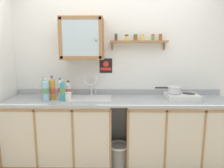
% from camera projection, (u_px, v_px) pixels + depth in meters
% --- Properties ---
extents(back_wall, '(3.59, 0.07, 2.63)m').
position_uv_depth(back_wall, '(119.00, 69.00, 2.80)').
color(back_wall, white).
rests_on(back_wall, ground).
extents(lower_cabinet_run, '(1.39, 0.60, 0.92)m').
position_uv_depth(lower_cabinet_run, '(61.00, 133.00, 2.64)').
color(lower_cabinet_run, black).
rests_on(lower_cabinet_run, ground).
extents(lower_cabinet_run_right, '(1.39, 0.60, 0.92)m').
position_uv_depth(lower_cabinet_run_right, '(177.00, 134.00, 2.62)').
color(lower_cabinet_run_right, black).
rests_on(lower_cabinet_run_right, ground).
extents(countertop, '(2.95, 0.62, 0.03)m').
position_uv_depth(countertop, '(119.00, 100.00, 2.55)').
color(countertop, '#9EA3A8').
rests_on(countertop, lower_cabinet_run).
extents(backsplash, '(2.95, 0.02, 0.08)m').
position_uv_depth(backsplash, '(118.00, 92.00, 2.82)').
color(backsplash, '#9EA3A8').
rests_on(backsplash, countertop).
extents(sink, '(0.53, 0.45, 0.48)m').
position_uv_depth(sink, '(91.00, 99.00, 2.60)').
color(sink, silver).
rests_on(sink, countertop).
extents(hot_plate_stove, '(0.41, 0.30, 0.07)m').
position_uv_depth(hot_plate_stove, '(182.00, 96.00, 2.55)').
color(hot_plate_stove, silver).
rests_on(hot_plate_stove, countertop).
extents(saucepan, '(0.35, 0.19, 0.09)m').
position_uv_depth(saucepan, '(174.00, 90.00, 2.56)').
color(saucepan, silver).
rests_on(saucepan, hot_plate_stove).
extents(bottle_juice_amber_0, '(0.08, 0.08, 0.31)m').
position_uv_depth(bottle_juice_amber_0, '(52.00, 89.00, 2.52)').
color(bottle_juice_amber_0, gold).
rests_on(bottle_juice_amber_0, countertop).
extents(bottle_soda_green_1, '(0.08, 0.08, 0.29)m').
position_uv_depth(bottle_soda_green_1, '(45.00, 89.00, 2.54)').
color(bottle_soda_green_1, '#4CB266').
rests_on(bottle_soda_green_1, countertop).
extents(bottle_opaque_white_2, '(0.07, 0.07, 0.27)m').
position_uv_depth(bottle_opaque_white_2, '(60.00, 89.00, 2.60)').
color(bottle_opaque_white_2, white).
rests_on(bottle_opaque_white_2, countertop).
extents(bottle_water_blue_3, '(0.08, 0.08, 0.30)m').
position_uv_depth(bottle_water_blue_3, '(46.00, 90.00, 2.42)').
color(bottle_water_blue_3, '#8CB7E0').
rests_on(bottle_water_blue_3, countertop).
extents(bottle_water_clear_4, '(0.08, 0.08, 0.23)m').
position_uv_depth(bottle_water_clear_4, '(68.00, 90.00, 2.66)').
color(bottle_water_clear_4, silver).
rests_on(bottle_water_clear_4, countertop).
extents(bottle_detergent_teal_5, '(0.06, 0.06, 0.28)m').
position_uv_depth(bottle_detergent_teal_5, '(62.00, 91.00, 2.43)').
color(bottle_detergent_teal_5, teal).
rests_on(bottle_detergent_teal_5, countertop).
extents(mug, '(0.13, 0.10, 0.10)m').
position_uv_depth(mug, '(68.00, 96.00, 2.48)').
color(mug, white).
rests_on(mug, countertop).
extents(wall_cabinet, '(0.57, 0.33, 0.55)m').
position_uv_depth(wall_cabinet, '(82.00, 39.00, 2.57)').
color(wall_cabinet, '#996B42').
extents(spice_shelf, '(0.79, 0.14, 0.23)m').
position_uv_depth(spice_shelf, '(139.00, 41.00, 2.64)').
color(spice_shelf, '#996B42').
extents(warning_sign, '(0.18, 0.01, 0.21)m').
position_uv_depth(warning_sign, '(106.00, 66.00, 2.77)').
color(warning_sign, black).
extents(trash_bin, '(0.28, 0.28, 0.35)m').
position_uv_depth(trash_bin, '(119.00, 156.00, 2.58)').
color(trash_bin, gray).
rests_on(trash_bin, ground).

